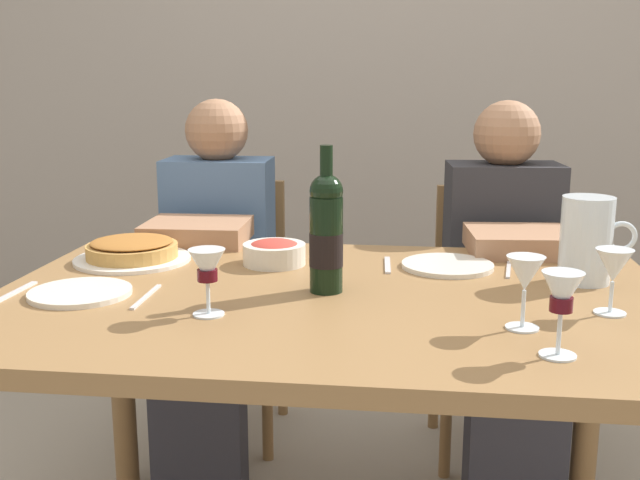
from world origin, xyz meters
name	(u,v)px	position (x,y,z in m)	size (l,w,h in m)	color
back_wall	(379,37)	(0.00, 1.97, 1.40)	(8.00, 0.10, 2.80)	#A3998E
dining_table	(331,333)	(0.00, 0.00, 0.67)	(1.50, 1.00, 0.76)	olive
wine_bottle	(326,233)	(-0.01, 0.02, 0.89)	(0.08, 0.08, 0.33)	black
water_pitcher	(586,245)	(0.57, 0.17, 0.85)	(0.17, 0.12, 0.20)	silver
baked_tart	(132,251)	(-0.54, 0.24, 0.79)	(0.30, 0.30, 0.06)	white
salad_bowl	(274,252)	(-0.17, 0.25, 0.79)	(0.16, 0.16, 0.06)	silver
wine_glass_left_diner	(207,269)	(-0.23, -0.18, 0.86)	(0.07, 0.07, 0.14)	silver
wine_glass_right_diner	(562,297)	(0.43, -0.33, 0.87)	(0.07, 0.07, 0.15)	silver
wine_glass_centre	(525,276)	(0.39, -0.19, 0.86)	(0.07, 0.07, 0.14)	silver
wine_glass_spare	(614,268)	(0.58, -0.07, 0.86)	(0.07, 0.07, 0.13)	silver
dinner_plate_left_setting	(80,293)	(-0.55, -0.08, 0.77)	(0.22, 0.22, 0.01)	silver
dinner_plate_right_setting	(448,265)	(0.27, 0.27, 0.77)	(0.23, 0.23, 0.01)	silver
fork_left_setting	(16,292)	(-0.70, -0.08, 0.76)	(0.16, 0.01, 0.01)	silver
knife_left_setting	(146,297)	(-0.40, -0.08, 0.76)	(0.18, 0.01, 0.01)	silver
knife_right_setting	(509,269)	(0.42, 0.27, 0.76)	(0.18, 0.01, 0.01)	silver
spoon_right_setting	(388,265)	(0.12, 0.27, 0.76)	(0.16, 0.01, 0.01)	silver
chair_left	(230,291)	(-0.45, 0.88, 0.50)	(0.41, 0.41, 0.87)	olive
diner_left	(212,275)	(-0.45, 0.65, 0.62)	(0.35, 0.51, 1.16)	#4C6B93
chair_right	(492,302)	(0.44, 0.86, 0.50)	(0.43, 0.43, 0.87)	olive
diner_right	(507,286)	(0.46, 0.63, 0.62)	(0.36, 0.52, 1.16)	#2D2D33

